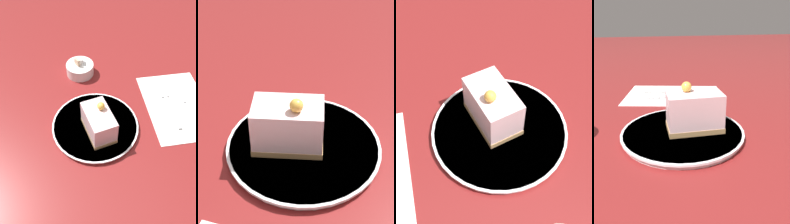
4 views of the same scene
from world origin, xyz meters
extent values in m
plane|color=maroon|center=(0.00, 0.00, 0.00)|extent=(4.00, 4.00, 0.00)
cylinder|color=white|center=(-0.02, -0.03, 0.01)|extent=(0.22, 0.22, 0.01)
cylinder|color=white|center=(-0.02, -0.03, 0.01)|extent=(0.23, 0.23, 0.00)
cube|color=#AD8451|center=(-0.02, -0.05, 0.02)|extent=(0.06, 0.10, 0.01)
cube|color=silver|center=(-0.02, -0.05, 0.05)|extent=(0.06, 0.10, 0.06)
sphere|color=#EFB747|center=(-0.01, -0.04, 0.09)|extent=(0.02, 0.02, 0.02)
cube|color=white|center=(0.23, -0.04, 0.00)|extent=(0.23, 0.29, 0.00)
cube|color=silver|center=(0.20, -0.06, 0.01)|extent=(0.03, 0.12, 0.00)
cube|color=silver|center=(0.21, 0.02, 0.01)|extent=(0.03, 0.05, 0.00)
cube|color=silver|center=(0.24, -0.09, 0.01)|extent=(0.03, 0.08, 0.00)
cube|color=silver|center=(0.26, 0.00, 0.01)|extent=(0.02, 0.08, 0.00)
cylinder|color=white|center=(0.01, 0.19, 0.02)|extent=(0.09, 0.09, 0.04)
cube|color=#D8B28C|center=(0.00, 0.19, 0.05)|extent=(0.01, 0.02, 0.02)
cube|color=white|center=(0.02, 0.19, 0.04)|extent=(0.02, 0.02, 0.02)
camera|label=1|loc=(-0.15, -0.40, 0.54)|focal=40.00mm
camera|label=2|loc=(0.38, -0.01, 0.40)|focal=60.00mm
camera|label=3|loc=(0.12, 0.23, 0.45)|focal=50.00mm
camera|label=4|loc=(-0.44, 0.03, 0.22)|focal=40.00mm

